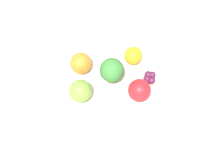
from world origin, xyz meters
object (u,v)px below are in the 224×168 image
at_px(apple_red, 139,90).
at_px(grape_cluster, 150,77).
at_px(bowl, 112,89).
at_px(apple_green, 80,91).
at_px(orange_front, 81,63).
at_px(broccoli, 112,70).
at_px(orange_back, 133,56).

relative_size(apple_red, grape_cluster, 1.51).
distance_m(bowl, apple_green, 0.08).
height_order(apple_red, orange_front, apple_red).
bearing_deg(broccoli, apple_red, 108.46).
bearing_deg(grape_cluster, orange_front, -46.38).
bearing_deg(broccoli, orange_back, -171.76).
height_order(broccoli, apple_red, broccoli).
relative_size(apple_red, orange_front, 1.03).
height_order(apple_green, orange_back, apple_green).
distance_m(broccoli, orange_front, 0.08).
relative_size(bowl, orange_front, 5.22).
distance_m(apple_green, orange_front, 0.07).
distance_m(apple_red, orange_back, 0.09).
xyz_separation_m(bowl, broccoli, (-0.01, -0.02, 0.05)).
bearing_deg(grape_cluster, bowl, -24.81).
distance_m(orange_back, grape_cluster, 0.06).
bearing_deg(apple_red, orange_front, -63.98).
bearing_deg(orange_front, broccoli, 123.42).
height_order(apple_green, orange_front, apple_green).
height_order(apple_red, grape_cluster, apple_red).
xyz_separation_m(broccoli, apple_green, (0.08, -0.00, -0.01)).
height_order(bowl, orange_back, orange_back).
bearing_deg(broccoli, apple_green, -3.45).
bearing_deg(apple_red, bowl, -57.61).
relative_size(apple_green, orange_front, 1.02).
height_order(apple_red, apple_green, same).
xyz_separation_m(apple_red, apple_green, (0.10, -0.08, -0.00)).
relative_size(apple_green, orange_back, 1.20).
relative_size(orange_back, grape_cluster, 1.26).
xyz_separation_m(broccoli, grape_cluster, (-0.07, 0.05, -0.03)).
relative_size(apple_green, grape_cluster, 1.51).
bearing_deg(apple_red, orange_back, -119.76).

